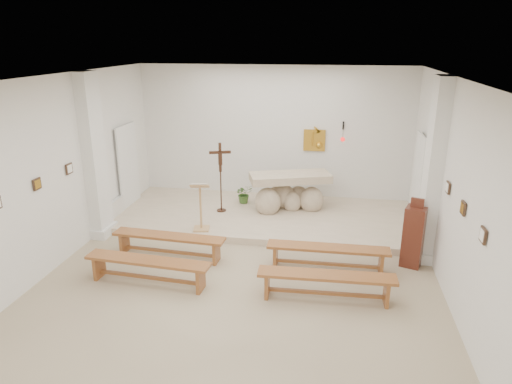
% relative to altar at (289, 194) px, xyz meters
% --- Properties ---
extents(ground, '(7.00, 10.00, 0.00)m').
position_rel_altar_xyz_m(ground, '(-0.53, -3.89, -0.53)').
color(ground, tan).
rests_on(ground, ground).
extents(wall_left, '(0.02, 10.00, 3.50)m').
position_rel_altar_xyz_m(wall_left, '(-4.02, -3.89, 1.22)').
color(wall_left, silver).
rests_on(wall_left, ground).
extents(wall_right, '(0.02, 10.00, 3.50)m').
position_rel_altar_xyz_m(wall_right, '(2.96, -3.89, 1.22)').
color(wall_right, silver).
rests_on(wall_right, ground).
extents(wall_back, '(7.00, 0.02, 3.50)m').
position_rel_altar_xyz_m(wall_back, '(-0.53, 1.10, 1.22)').
color(wall_back, silver).
rests_on(wall_back, ground).
extents(ceiling, '(7.00, 10.00, 0.02)m').
position_rel_altar_xyz_m(ceiling, '(-0.53, -3.89, 2.96)').
color(ceiling, silver).
rests_on(ceiling, wall_back).
extents(sanctuary_platform, '(6.98, 3.00, 0.15)m').
position_rel_altar_xyz_m(sanctuary_platform, '(-0.53, -0.39, -0.45)').
color(sanctuary_platform, beige).
rests_on(sanctuary_platform, ground).
extents(pilaster_left, '(0.26, 0.55, 3.50)m').
position_rel_altar_xyz_m(pilaster_left, '(-3.90, -1.89, 1.22)').
color(pilaster_left, white).
rests_on(pilaster_left, ground).
extents(pilaster_right, '(0.26, 0.55, 3.50)m').
position_rel_altar_xyz_m(pilaster_right, '(2.84, -1.89, 1.22)').
color(pilaster_right, white).
rests_on(pilaster_right, ground).
extents(gold_wall_relief, '(0.55, 0.04, 0.55)m').
position_rel_altar_xyz_m(gold_wall_relief, '(0.52, 1.07, 1.12)').
color(gold_wall_relief, gold).
rests_on(gold_wall_relief, wall_back).
extents(sanctuary_lamp, '(0.11, 0.36, 0.44)m').
position_rel_altar_xyz_m(sanctuary_lamp, '(1.22, 0.82, 1.28)').
color(sanctuary_lamp, black).
rests_on(sanctuary_lamp, wall_back).
extents(station_frame_left_mid, '(0.03, 0.20, 0.20)m').
position_rel_altar_xyz_m(station_frame_left_mid, '(-4.00, -3.69, 1.19)').
color(station_frame_left_mid, '#3A2619').
rests_on(station_frame_left_mid, wall_left).
extents(station_frame_left_rear, '(0.03, 0.20, 0.20)m').
position_rel_altar_xyz_m(station_frame_left_rear, '(-4.00, -2.69, 1.19)').
color(station_frame_left_rear, '#3A2619').
rests_on(station_frame_left_rear, wall_left).
extents(station_frame_right_front, '(0.03, 0.20, 0.20)m').
position_rel_altar_xyz_m(station_frame_right_front, '(2.94, -4.69, 1.19)').
color(station_frame_right_front, '#3A2619').
rests_on(station_frame_right_front, wall_right).
extents(station_frame_right_mid, '(0.03, 0.20, 0.20)m').
position_rel_altar_xyz_m(station_frame_right_mid, '(2.94, -3.69, 1.19)').
color(station_frame_right_mid, '#3A2619').
rests_on(station_frame_right_mid, wall_right).
extents(station_frame_right_rear, '(0.03, 0.20, 0.20)m').
position_rel_altar_xyz_m(station_frame_right_rear, '(2.94, -2.69, 1.19)').
color(station_frame_right_rear, '#3A2619').
rests_on(station_frame_right_rear, wall_right).
extents(radiator_left, '(0.10, 0.85, 0.52)m').
position_rel_altar_xyz_m(radiator_left, '(-3.96, -1.19, -0.26)').
color(radiator_left, silver).
rests_on(radiator_left, ground).
extents(radiator_right, '(0.10, 0.85, 0.52)m').
position_rel_altar_xyz_m(radiator_right, '(2.90, -1.19, -0.26)').
color(radiator_right, silver).
rests_on(radiator_right, ground).
extents(altar, '(2.04, 1.30, 0.98)m').
position_rel_altar_xyz_m(altar, '(0.00, 0.00, 0.00)').
color(altar, beige).
rests_on(altar, sanctuary_platform).
extents(lectern, '(0.45, 0.40, 1.10)m').
position_rel_altar_xyz_m(lectern, '(-1.74, -1.60, 0.17)').
color(lectern, tan).
rests_on(lectern, sanctuary_platform).
extents(crucifix_stand, '(0.50, 0.22, 1.68)m').
position_rel_altar_xyz_m(crucifix_stand, '(-1.58, -0.41, 0.59)').
color(crucifix_stand, '#392212').
rests_on(crucifix_stand, sanctuary_platform).
extents(potted_plant, '(0.56, 0.55, 0.48)m').
position_rel_altar_xyz_m(potted_plant, '(-1.16, 0.26, -0.14)').
color(potted_plant, '#395F26').
rests_on(potted_plant, sanctuary_platform).
extents(donation_pedestal, '(0.46, 0.46, 1.35)m').
position_rel_altar_xyz_m(donation_pedestal, '(2.57, -2.23, 0.07)').
color(donation_pedestal, '#542418').
rests_on(donation_pedestal, ground).
extents(bench_left_front, '(2.26, 0.49, 0.47)m').
position_rel_altar_xyz_m(bench_left_front, '(-2.07, -2.70, -0.17)').
color(bench_left_front, brown).
rests_on(bench_left_front, ground).
extents(bench_right_front, '(2.25, 0.39, 0.47)m').
position_rel_altar_xyz_m(bench_right_front, '(1.00, -2.70, -0.17)').
color(bench_right_front, brown).
rests_on(bench_right_front, ground).
extents(bench_left_second, '(2.26, 0.51, 0.47)m').
position_rel_altar_xyz_m(bench_left_second, '(-2.07, -3.74, -0.17)').
color(bench_left_second, brown).
rests_on(bench_left_second, ground).
extents(bench_right_second, '(2.25, 0.44, 0.47)m').
position_rel_altar_xyz_m(bench_right_second, '(1.00, -3.74, -0.17)').
color(bench_right_second, brown).
rests_on(bench_right_second, ground).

